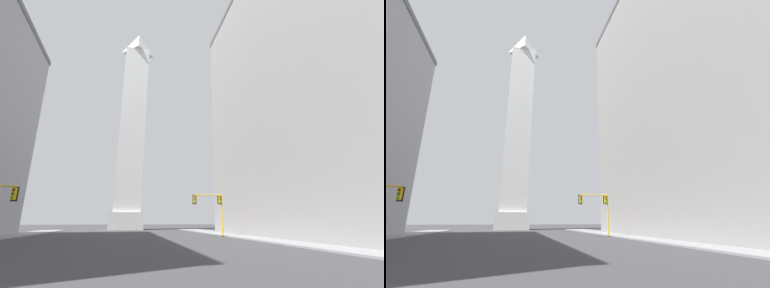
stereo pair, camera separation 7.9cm
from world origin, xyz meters
The scene contains 4 objects.
sidewalk_right centered at (16.03, 24.83, 0.07)m, with size 5.00×82.77×0.15m, color gray.
building_right centered at (26.63, 26.25, 21.50)m, with size 19.91×41.73×42.99m.
obelisk centered at (0.00, 68.97, 28.92)m, with size 8.56×8.56×60.00m.
traffic_light_mid_right centered at (11.71, 32.97, 4.37)m, with size 4.47×0.51×5.76m.
Camera 1 is at (-0.04, -2.50, 1.99)m, focal length 24.00 mm.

